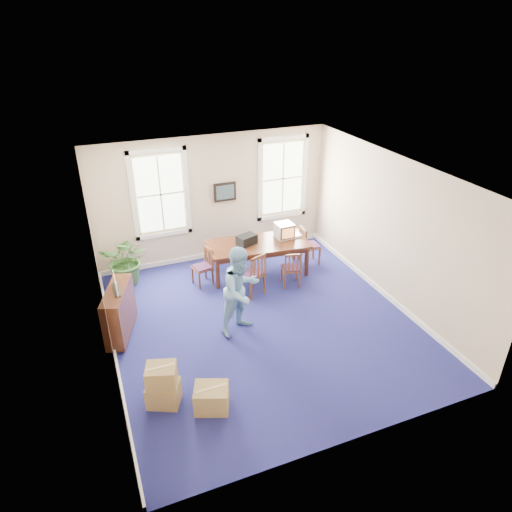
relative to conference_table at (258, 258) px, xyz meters
name	(u,v)px	position (x,y,z in m)	size (l,w,h in m)	color
floor	(262,322)	(-0.70, -1.96, -0.41)	(6.50, 6.50, 0.00)	navy
ceiling	(263,174)	(-0.70, -1.96, 2.79)	(6.50, 6.50, 0.00)	white
wall_back	(213,199)	(-0.70, 1.29, 1.19)	(6.50, 6.50, 0.00)	#C7AF90
wall_front	(356,359)	(-0.70, -5.21, 1.19)	(6.50, 6.50, 0.00)	#C7AF90
wall_left	(100,285)	(-3.70, -1.96, 1.19)	(6.50, 6.50, 0.00)	#C7AF90
wall_right	(392,230)	(2.30, -1.96, 1.19)	(6.50, 6.50, 0.00)	#C7AF90
baseboard_back	(216,253)	(-0.70, 1.26, -0.35)	(6.00, 0.04, 0.12)	white
baseboard_left	(115,355)	(-3.67, -1.96, -0.35)	(0.04, 6.50, 0.12)	white
baseboard_right	(382,291)	(2.27, -1.96, -0.35)	(0.04, 6.50, 0.12)	white
window_left	(160,194)	(-2.00, 1.27, 1.49)	(1.40, 0.12, 2.20)	white
window_right	(283,178)	(1.20, 1.27, 1.49)	(1.40, 0.12, 2.20)	white
wall_picture	(225,192)	(-0.40, 1.24, 1.34)	(0.58, 0.06, 0.48)	black
conference_table	(258,258)	(0.00, 0.00, 0.00)	(2.40, 1.09, 0.82)	#482213
crt_tv	(284,230)	(0.71, 0.05, 0.59)	(0.41, 0.44, 0.37)	#B7B7BC
game_console	(297,235)	(1.04, 0.00, 0.44)	(0.17, 0.22, 0.05)	white
equipment_bag	(247,240)	(-0.27, 0.05, 0.52)	(0.46, 0.30, 0.23)	black
chair_near_left	(252,273)	(-0.49, -0.82, 0.11)	(0.47, 0.47, 1.04)	brown
chair_near_right	(291,268)	(0.49, -0.82, 0.05)	(0.41, 0.41, 0.91)	brown
chair_end_left	(202,267)	(-1.42, 0.00, 0.04)	(0.41, 0.41, 0.90)	brown
chair_end_right	(310,245)	(1.42, 0.00, 0.09)	(0.45, 0.45, 1.00)	brown
man	(241,291)	(-1.18, -2.01, 0.51)	(0.90, 0.70, 1.84)	#75A8CF
credenza	(120,314)	(-3.45, -1.29, 0.09)	(0.36, 1.26, 0.99)	#482213
brochure_rack	(116,285)	(-3.43, -1.29, 0.74)	(0.12, 0.70, 0.31)	#99999E
potted_plant	(127,260)	(-3.03, 0.70, 0.20)	(1.10, 0.95, 1.22)	#2D5523
cardboard_boxes	(173,377)	(-2.85, -3.31, -0.01)	(1.39, 1.39, 0.80)	#A7864E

